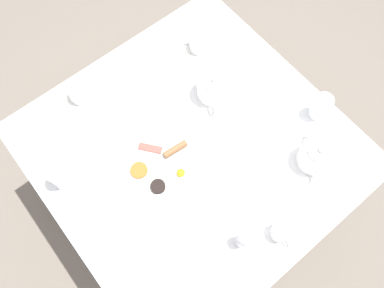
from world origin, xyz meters
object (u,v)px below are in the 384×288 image
at_px(water_glass_short, 320,107).
at_px(knife_by_plate, 170,266).
at_px(teapot_near, 316,156).
at_px(teapot_far, 212,88).
at_px(fork_by_plate, 59,135).
at_px(spoon_for_tea, 246,173).
at_px(teacup_with_saucer_right, 81,93).
at_px(water_glass_tall, 59,176).
at_px(pepper_grinder, 242,240).
at_px(teacup_with_saucer_left, 200,44).
at_px(napkin_folded, 143,77).
at_px(breakfast_plate, 161,166).
at_px(creamer_jug, 282,232).

distance_m(water_glass_short, knife_by_plate, 0.79).
relative_size(teapot_near, teapot_far, 0.94).
height_order(fork_by_plate, spoon_for_tea, same).
xyz_separation_m(teapot_far, teacup_with_saucer_right, (-0.31, -0.40, -0.02)).
distance_m(water_glass_tall, fork_by_plate, 0.19).
height_order(water_glass_tall, pepper_grinder, water_glass_tall).
distance_m(teacup_with_saucer_right, pepper_grinder, 0.81).
xyz_separation_m(teacup_with_saucer_left, knife_by_plate, (0.60, -0.62, -0.02)).
height_order(teapot_far, spoon_for_tea, teapot_far).
xyz_separation_m(pepper_grinder, napkin_folded, (-0.72, 0.12, -0.05)).
xyz_separation_m(water_glass_short, pepper_grinder, (0.18, -0.55, -0.00)).
distance_m(teapot_near, water_glass_short, 0.19).
relative_size(water_glass_tall, fork_by_plate, 0.66).
bearing_deg(breakfast_plate, teacup_with_saucer_left, 125.50).
distance_m(creamer_jug, knife_by_plate, 0.39).
bearing_deg(teapot_far, breakfast_plate, 141.00).
bearing_deg(napkin_folded, spoon_for_tea, 5.29).
bearing_deg(spoon_for_tea, fork_by_plate, -141.31).
xyz_separation_m(pepper_grinder, spoon_for_tea, (-0.17, 0.18, -0.05)).
height_order(teapot_far, water_glass_tall, teapot_far).
distance_m(breakfast_plate, knife_by_plate, 0.34).
bearing_deg(teacup_with_saucer_left, pepper_grinder, -29.65).
distance_m(teapot_far, pepper_grinder, 0.57).
bearing_deg(fork_by_plate, pepper_grinder, 20.36).
height_order(teapot_far, napkin_folded, teapot_far).
height_order(pepper_grinder, napkin_folded, pepper_grinder).
xyz_separation_m(breakfast_plate, teapot_near, (0.32, 0.44, 0.04)).
height_order(teapot_near, teacup_with_saucer_left, teapot_near).
xyz_separation_m(creamer_jug, knife_by_plate, (-0.15, -0.35, -0.03)).
bearing_deg(pepper_grinder, teacup_with_saucer_right, -172.24).
bearing_deg(teapot_far, napkin_folded, 68.02).
bearing_deg(water_glass_short, napkin_folded, -142.37).
height_order(teacup_with_saucer_right, water_glass_short, water_glass_short).
bearing_deg(fork_by_plate, teacup_with_saucer_right, 117.97).
bearing_deg(napkin_folded, water_glass_tall, -70.38).
relative_size(pepper_grinder, napkin_folded, 0.48).
bearing_deg(knife_by_plate, fork_by_plate, -176.92).
distance_m(water_glass_tall, napkin_folded, 0.50).
distance_m(napkin_folded, knife_by_plate, 0.73).
distance_m(teapot_near, teapot_far, 0.45).
bearing_deg(pepper_grinder, water_glass_tall, -147.96).
bearing_deg(breakfast_plate, teapot_far, 109.06).
relative_size(teapot_near, teacup_with_saucer_right, 1.21).
relative_size(teapot_near, pepper_grinder, 1.70).
relative_size(breakfast_plate, napkin_folded, 1.46).
relative_size(teacup_with_saucer_right, knife_by_plate, 0.69).
bearing_deg(creamer_jug, teapot_near, 112.77).
height_order(breakfast_plate, creamer_jug, creamer_jug).
distance_m(teapot_near, water_glass_tall, 0.90).
distance_m(teapot_far, teacup_with_saucer_right, 0.51).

